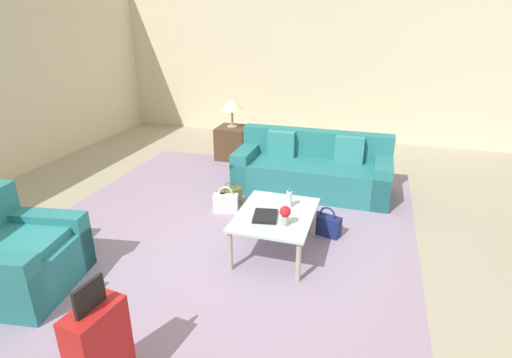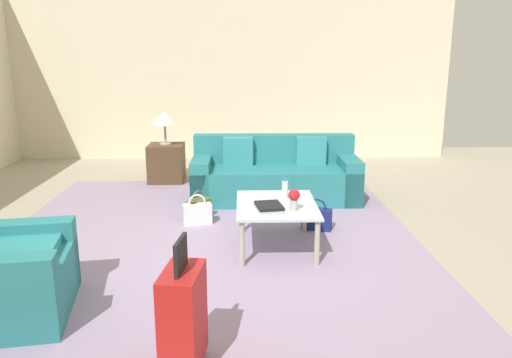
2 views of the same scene
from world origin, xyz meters
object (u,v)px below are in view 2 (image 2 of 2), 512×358
(side_table, at_px, (167,163))
(handbag_olive, at_px, (198,209))
(couch, at_px, (275,177))
(handbag_white, at_px, (197,213))
(table_lamp, at_px, (165,118))
(flower_vase, at_px, (294,198))
(coffee_table_book, at_px, (269,206))
(handbag_navy, at_px, (317,218))
(water_bottle, at_px, (285,189))
(suitcase_red, at_px, (183,316))
(coffee_table, at_px, (276,209))

(side_table, bearing_deg, handbag_olive, -161.33)
(couch, height_order, handbag_white, couch)
(table_lamp, distance_m, handbag_olive, 2.17)
(table_lamp, height_order, handbag_white, table_lamp)
(handbag_white, xyz_separation_m, handbag_olive, (0.17, 0.01, 0.00))
(couch, relative_size, table_lamp, 4.32)
(table_lamp, xyz_separation_m, handbag_olive, (-1.89, -0.64, -0.84))
(flower_vase, xyz_separation_m, table_lamp, (3.02, 1.65, 0.39))
(couch, distance_m, coffee_table_book, 1.92)
(side_table, xyz_separation_m, handbag_navy, (-2.29, -1.99, -0.16))
(flower_vase, distance_m, handbag_white, 1.46)
(side_table, relative_size, handbag_white, 1.61)
(flower_vase, relative_size, handbag_navy, 0.57)
(water_bottle, bearing_deg, side_table, 31.61)
(suitcase_red, bearing_deg, coffee_table, -19.29)
(handbag_white, bearing_deg, couch, -42.22)
(table_lamp, bearing_deg, suitcase_red, -170.54)
(suitcase_red, xyz_separation_m, handbag_white, (2.74, 0.15, -0.23))
(side_table, distance_m, handbag_white, 2.17)
(coffee_table_book, bearing_deg, suitcase_red, 152.13)
(handbag_white, xyz_separation_m, handbag_navy, (-0.22, -1.34, 0.00))
(coffee_table, xyz_separation_m, coffee_table_book, (-0.12, 0.08, 0.07))
(coffee_table_book, height_order, suitcase_red, suitcase_red)
(suitcase_red, xyz_separation_m, handbag_olive, (2.91, 0.16, -0.23))
(side_table, xyz_separation_m, suitcase_red, (-4.80, -0.80, 0.07))
(coffee_table, bearing_deg, table_lamp, 28.18)
(suitcase_red, xyz_separation_m, handbag_navy, (2.51, -1.19, -0.23))
(coffee_table_book, height_order, table_lamp, table_lamp)
(coffee_table_book, xyz_separation_m, table_lamp, (2.92, 1.42, 0.50))
(handbag_white, bearing_deg, side_table, 17.39)
(table_lamp, height_order, handbag_navy, table_lamp)
(handbag_white, relative_size, handbag_olive, 1.00)
(coffee_table, bearing_deg, couch, -3.20)
(side_table, bearing_deg, handbag_white, -162.61)
(coffee_table, height_order, flower_vase, flower_vase)
(handbag_white, distance_m, handbag_olive, 0.17)
(table_lamp, xyz_separation_m, handbag_navy, (-2.29, -1.99, -0.84))
(table_lamp, bearing_deg, coffee_table, -151.82)
(side_table, bearing_deg, coffee_table, -151.82)
(coffee_table, distance_m, handbag_navy, 0.76)
(couch, relative_size, suitcase_red, 2.57)
(suitcase_red, relative_size, handbag_navy, 2.37)
(coffee_table, bearing_deg, water_bottle, -26.57)
(coffee_table, relative_size, handbag_white, 2.86)
(coffee_table_book, relative_size, handbag_navy, 0.84)
(water_bottle, height_order, table_lamp, table_lamp)
(coffee_table_book, height_order, handbag_navy, coffee_table_book)
(couch, xyz_separation_m, water_bottle, (-1.59, -0.00, 0.26))
(water_bottle, bearing_deg, coffee_table, 153.43)
(water_bottle, relative_size, table_lamp, 0.40)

